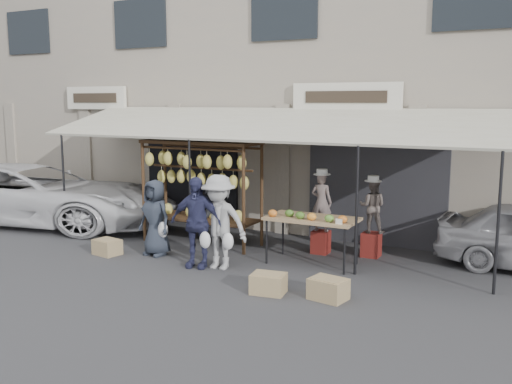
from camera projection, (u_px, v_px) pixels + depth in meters
The scene contains 16 objects.
ground_plane at pixel (202, 272), 10.30m from camera, with size 90.00×90.00×0.00m, color #2D2D30.
shophouse at pixel (330, 79), 15.42m from camera, with size 24.00×6.15×7.30m.
awning at pixel (260, 125), 11.89m from camera, with size 10.00×2.35×2.92m.
banana_rack at pixel (200, 172), 12.14m from camera, with size 2.60×0.90×2.24m.
produce_table at pixel (311, 219), 10.65m from camera, with size 1.70×0.90×1.04m.
vendor_left at pixel (321, 202), 11.44m from camera, with size 0.43×0.28×1.19m, color #6E5F5B.
vendor_right at pixel (372, 206), 11.19m from camera, with size 0.52×0.40×1.06m, color #645851.
customer_left at pixel (155, 218), 11.35m from camera, with size 0.75×0.49×1.53m, color #262C38.
customer_mid at pixel (196, 222), 10.51m from camera, with size 0.99×0.41×1.70m, color #2C2E53.
customer_right at pixel (219, 222), 10.41m from camera, with size 1.13×0.65×1.74m, color #9C9C9C.
stool_left at pixel (321, 242), 11.57m from camera, with size 0.33×0.33×0.46m, color maroon.
stool_right at pixel (371, 245), 11.31m from camera, with size 0.35×0.35×0.49m, color maroon.
crate_near_a at pixel (268, 284), 9.15m from camera, with size 0.53×0.41×0.32m, color tan.
crate_near_b at pixel (328, 289), 8.86m from camera, with size 0.55×0.42×0.33m, color tan.
crate_far at pixel (107, 247), 11.47m from camera, with size 0.51×0.39×0.31m, color tan.
van at pixel (25, 179), 14.35m from camera, with size 2.46×5.33×2.22m, color silver.
Camera 1 is at (5.46, -8.37, 3.05)m, focal length 40.00 mm.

